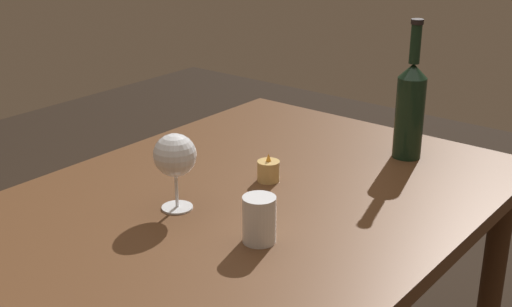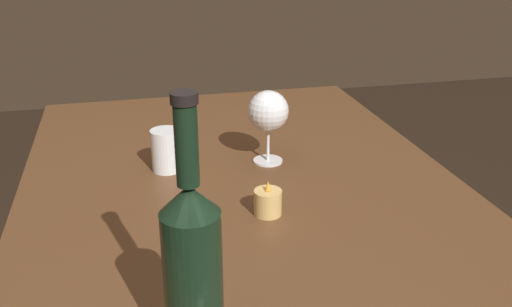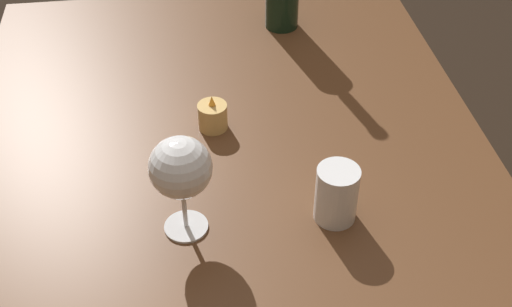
% 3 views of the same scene
% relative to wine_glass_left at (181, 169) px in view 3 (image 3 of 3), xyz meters
% --- Properties ---
extents(dining_table, '(1.30, 0.90, 0.74)m').
position_rel_wine_glass_left_xyz_m(dining_table, '(-0.10, 0.08, -0.21)').
color(dining_table, '#56351E').
rests_on(dining_table, ground).
extents(wine_glass_left, '(0.09, 0.09, 0.17)m').
position_rel_wine_glass_left_xyz_m(wine_glass_left, '(0.00, 0.00, 0.00)').
color(wine_glass_left, white).
rests_on(wine_glass_left, dining_table).
extents(water_tumbler, '(0.06, 0.06, 0.09)m').
position_rel_wine_glass_left_xyz_m(water_tumbler, '(0.01, 0.22, -0.07)').
color(water_tumbler, white).
rests_on(water_tumbler, dining_table).
extents(votive_candle, '(0.05, 0.05, 0.07)m').
position_rel_wine_glass_left_xyz_m(votive_candle, '(-0.24, 0.06, -0.09)').
color(votive_candle, '#DBB266').
rests_on(votive_candle, dining_table).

